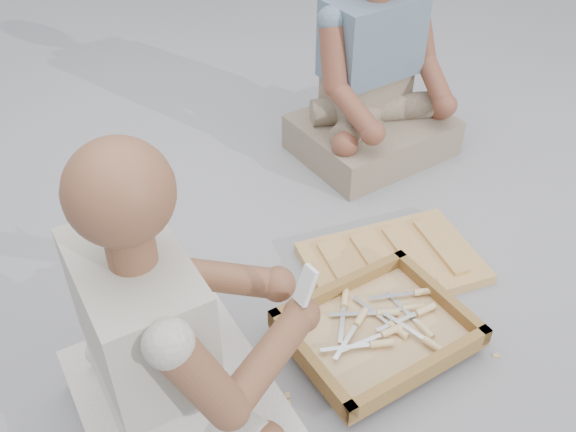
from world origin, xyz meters
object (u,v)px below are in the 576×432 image
object	(u,v)px
tool_tray	(377,331)
companion	(374,84)
carved_panel	(392,263)
craftsman	(169,356)

from	to	relation	value
tool_tray	companion	xyz separation A→B (m)	(0.44, 1.03, 0.26)
carved_panel	companion	world-z (taller)	companion
tool_tray	companion	world-z (taller)	companion
craftsman	carved_panel	bearing A→B (deg)	104.94
tool_tray	craftsman	bearing A→B (deg)	-170.35
craftsman	companion	world-z (taller)	companion
carved_panel	companion	distance (m)	0.82
tool_tray	companion	size ratio (longest dim) A/B	0.63
tool_tray	craftsman	xyz separation A→B (m)	(-0.63, -0.11, 0.26)
carved_panel	craftsman	world-z (taller)	craftsman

